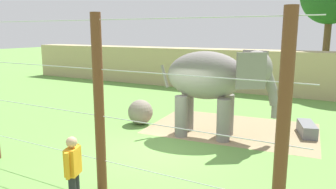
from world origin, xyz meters
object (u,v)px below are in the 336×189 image
(elephant, at_px, (214,80))
(enrichment_ball, at_px, (140,112))
(zookeeper, at_px, (73,172))
(feed_trough, at_px, (307,129))

(elephant, height_order, enrichment_ball, elephant)
(zookeeper, relative_size, feed_trough, 1.13)
(enrichment_ball, xyz_separation_m, feed_trough, (6.08, 1.75, -0.28))
(elephant, relative_size, feed_trough, 2.80)
(enrichment_ball, relative_size, zookeeper, 0.60)
(zookeeper, bearing_deg, elephant, 84.05)
(enrichment_ball, bearing_deg, elephant, -0.64)
(elephant, xyz_separation_m, zookeeper, (-0.64, -6.16, -1.12))
(enrichment_ball, distance_m, zookeeper, 6.69)
(zookeeper, bearing_deg, enrichment_ball, 111.92)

